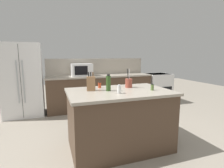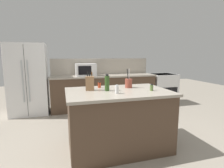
{
  "view_description": "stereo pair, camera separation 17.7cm",
  "coord_description": "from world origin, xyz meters",
  "views": [
    {
      "loc": [
        -1.0,
        -2.49,
        1.47
      ],
      "look_at": [
        0.0,
        0.35,
        0.99
      ],
      "focal_mm": 28.0,
      "sensor_mm": 36.0,
      "label": 1
    },
    {
      "loc": [
        -0.83,
        -2.54,
        1.47
      ],
      "look_at": [
        0.0,
        0.35,
        0.99
      ],
      "focal_mm": 28.0,
      "sensor_mm": 36.0,
      "label": 2
    }
  ],
  "objects": [
    {
      "name": "range_oven",
      "position": [
        2.18,
        2.2,
        0.47
      ],
      "size": [
        0.76,
        0.65,
        0.92
      ],
      "color": "white",
      "rests_on": "ground_plane"
    },
    {
      "name": "wall_backsplash",
      "position": [
        0.3,
        2.52,
        1.17
      ],
      "size": [
        2.88,
        0.03,
        0.46
      ],
      "primitive_type": "cube",
      "color": "#B2A899",
      "rests_on": "back_counter_run"
    },
    {
      "name": "utensil_crock",
      "position": [
        0.25,
        0.2,
        1.02
      ],
      "size": [
        0.12,
        0.12,
        0.32
      ],
      "color": "brown",
      "rests_on": "kitchen_island"
    },
    {
      "name": "refrigerator",
      "position": [
        -1.65,
        2.25,
        0.89
      ],
      "size": [
        0.91,
        0.75,
        1.78
      ],
      "color": "white",
      "rests_on": "ground_plane"
    },
    {
      "name": "kitchen_island",
      "position": [
        0.0,
        0.0,
        0.47
      ],
      "size": [
        1.59,
        1.03,
        0.94
      ],
      "color": "#4C3828",
      "rests_on": "ground_plane"
    },
    {
      "name": "spice_jar_paprika",
      "position": [
        -0.23,
        0.32,
        0.99
      ],
      "size": [
        0.05,
        0.05,
        0.1
      ],
      "color": "#B73D1E",
      "rests_on": "kitchen_island"
    },
    {
      "name": "back_counter_run",
      "position": [
        0.3,
        2.2,
        0.47
      ],
      "size": [
        2.92,
        0.66,
        0.94
      ],
      "color": "#4C3828",
      "rests_on": "ground_plane"
    },
    {
      "name": "microwave",
      "position": [
        -0.21,
        2.2,
        1.1
      ],
      "size": [
        0.54,
        0.39,
        0.33
      ],
      "color": "white",
      "rests_on": "back_counter_run"
    },
    {
      "name": "knife_block",
      "position": [
        -0.42,
        0.15,
        1.05
      ],
      "size": [
        0.15,
        0.12,
        0.29
      ],
      "rotation": [
        0.0,
        0.0,
        -0.17
      ],
      "color": "#936B47",
      "rests_on": "kitchen_island"
    },
    {
      "name": "spice_jar_oregano",
      "position": [
        0.5,
        -0.15,
        0.99
      ],
      "size": [
        0.05,
        0.05,
        0.1
      ],
      "color": "#567038",
      "rests_on": "kitchen_island"
    },
    {
      "name": "olive_oil_bottle",
      "position": [
        -0.17,
        0.04,
        1.06
      ],
      "size": [
        0.07,
        0.07,
        0.26
      ],
      "color": "#2D4C1E",
      "rests_on": "kitchen_island"
    },
    {
      "name": "ground_plane",
      "position": [
        0.0,
        0.0,
        0.0
      ],
      "size": [
        14.0,
        14.0,
        0.0
      ],
      "primitive_type": "plane",
      "color": "gray"
    },
    {
      "name": "salt_shaker",
      "position": [
        -0.09,
        -0.2,
        1.0
      ],
      "size": [
        0.05,
        0.05,
        0.13
      ],
      "color": "silver",
      "rests_on": "kitchen_island"
    }
  ]
}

